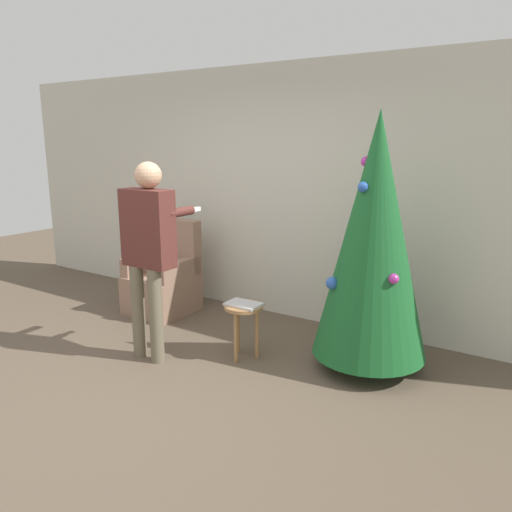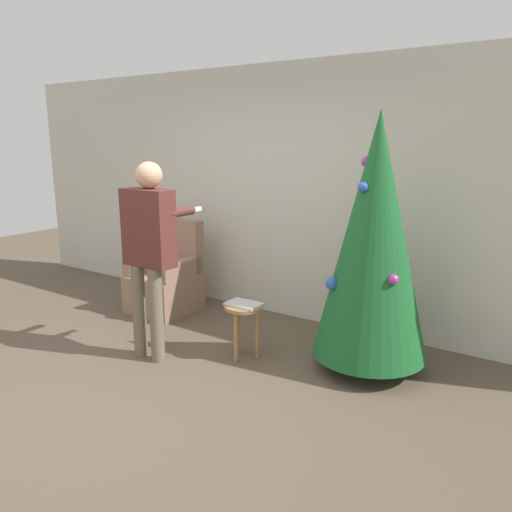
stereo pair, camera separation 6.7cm
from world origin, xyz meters
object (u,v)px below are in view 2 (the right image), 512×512
armchair (167,280)px  christmas_tree (374,237)px  person_standing (149,242)px  side_stool (244,316)px

armchair → christmas_tree: bearing=-3.2°
christmas_tree → person_standing: 1.91m
christmas_tree → armchair: size_ratio=2.08×
armchair → side_stool: size_ratio=2.10×
person_standing → side_stool: (0.70, 0.43, -0.66)m
christmas_tree → armchair: 2.61m
christmas_tree → armchair: bearing=176.8°
christmas_tree → side_stool: christmas_tree is taller
christmas_tree → side_stool: size_ratio=4.38×
side_stool → armchair: bearing=159.4°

